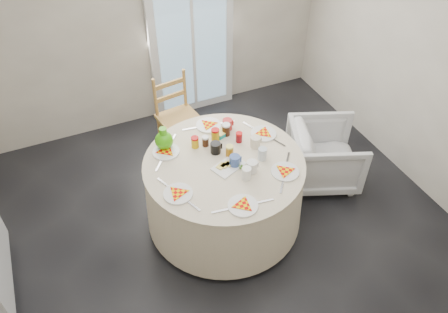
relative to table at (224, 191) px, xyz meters
name	(u,v)px	position (x,y,z in m)	size (l,w,h in m)	color
floor	(231,226)	(0.02, -0.12, -0.38)	(4.00, 4.00, 0.00)	black
wall_back	(153,13)	(0.02, 1.88, 0.93)	(4.00, 0.02, 2.60)	#BCB5A3
wall_right	(437,61)	(2.02, -0.12, 0.93)	(0.02, 4.00, 2.60)	#BCB5A3
glass_door	(191,30)	(0.42, 1.83, 0.68)	(1.00, 0.08, 2.10)	silver
table	(224,191)	(0.00, 0.00, 0.00)	(1.42, 1.42, 0.72)	beige
wooden_chair	(179,116)	(-0.03, 1.12, 0.09)	(0.41, 0.39, 0.91)	gold
armchair	(326,150)	(1.16, 0.09, 0.02)	(0.68, 0.64, 0.70)	silver
place_settings	(224,159)	(0.00, 0.00, 0.40)	(1.28, 1.28, 0.02)	white
jar_cluster	(216,137)	(0.03, 0.24, 0.45)	(0.44, 0.22, 0.13)	#9F6A15
butter_tub	(222,131)	(0.13, 0.34, 0.41)	(0.12, 0.09, 0.05)	#0FA5A3
green_pitcher	(164,136)	(-0.40, 0.39, 0.49)	(0.16, 0.16, 0.21)	#3BA80B
cheese_platter	(228,164)	(0.01, -0.07, 0.40)	(0.27, 0.17, 0.03)	silver
mugs_glasses	(240,148)	(0.17, 0.03, 0.44)	(0.68, 0.68, 0.12)	gray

